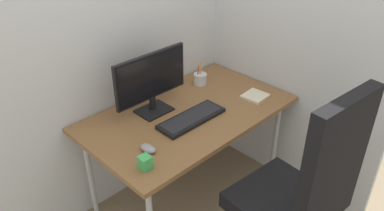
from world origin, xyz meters
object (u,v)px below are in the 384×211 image
(office_chair, at_px, (302,191))
(notebook, at_px, (255,96))
(monitor, at_px, (151,80))
(keyboard, at_px, (192,118))
(pen_holder, at_px, (200,79))
(desk_clamp_accessory, at_px, (145,162))
(mouse, at_px, (148,148))

(office_chair, height_order, notebook, office_chair)
(office_chair, relative_size, monitor, 2.36)
(keyboard, height_order, pen_holder, pen_holder)
(office_chair, bearing_deg, monitor, 97.56)
(keyboard, relative_size, pen_holder, 2.68)
(monitor, relative_size, pen_holder, 3.12)
(monitor, bearing_deg, desk_clamp_accessory, -133.57)
(pen_holder, bearing_deg, desk_clamp_accessory, -152.28)
(mouse, distance_m, desk_clamp_accessory, 0.15)
(office_chair, xyz_separation_m, keyboard, (-0.04, 0.78, 0.11))
(monitor, xyz_separation_m, keyboard, (0.10, -0.26, -0.21))
(office_chair, distance_m, pen_holder, 1.16)
(office_chair, distance_m, mouse, 0.85)
(keyboard, xyz_separation_m, mouse, (-0.39, -0.06, 0.01))
(monitor, bearing_deg, office_chair, -82.44)
(desk_clamp_accessory, bearing_deg, keyboard, 17.87)
(keyboard, distance_m, desk_clamp_accessory, 0.52)
(monitor, height_order, pen_holder, monitor)
(monitor, distance_m, desk_clamp_accessory, 0.61)
(monitor, height_order, desk_clamp_accessory, monitor)
(mouse, distance_m, pen_holder, 0.87)
(keyboard, bearing_deg, office_chair, -87.01)
(keyboard, relative_size, mouse, 4.50)
(mouse, xyz_separation_m, pen_holder, (0.79, 0.37, 0.02))
(pen_holder, relative_size, desk_clamp_accessory, 2.29)
(office_chair, relative_size, keyboard, 2.75)
(pen_holder, xyz_separation_m, desk_clamp_accessory, (-0.89, -0.47, -0.01))
(monitor, xyz_separation_m, pen_holder, (0.49, 0.05, -0.18))
(monitor, xyz_separation_m, mouse, (-0.30, -0.32, -0.21))
(keyboard, bearing_deg, mouse, -171.67)
(mouse, relative_size, notebook, 0.64)
(pen_holder, distance_m, desk_clamp_accessory, 1.00)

